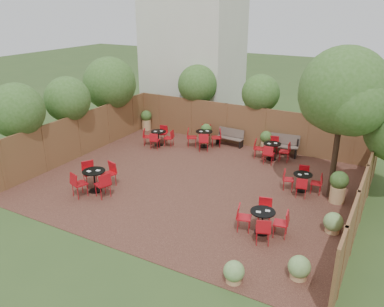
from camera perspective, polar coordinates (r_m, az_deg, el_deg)
The scene contains 13 objects.
ground at distance 15.48m, azimuth 0.55°, elevation -4.33°, with size 80.00×80.00×0.00m, color #354F23.
courtyard_paving at distance 15.47m, azimuth 0.55°, elevation -4.30°, with size 12.00×10.00×0.02m, color #391F17.
fence_back at distance 19.36m, azimuth 7.65°, elevation 4.00°, with size 12.00×0.08×2.00m, color brown.
fence_left at distance 18.51m, azimuth -16.01°, elevation 2.53°, with size 0.08×10.00×2.00m, color brown.
fence_right at distance 13.55m, azimuth 23.59°, elevation -5.48°, with size 0.08×10.00×2.00m, color brown.
neighbour_building at distance 23.29m, azimuth 0.23°, elevation 14.65°, with size 5.00×4.00×8.00m, color beige.
overhang_foliage at distance 17.82m, azimuth -0.37°, elevation 8.31°, with size 15.62×10.64×2.65m.
courtyard_tree at distance 14.09m, azimuth 21.09°, elevation 7.88°, with size 3.01×2.95×5.38m.
park_bench_left at distance 19.40m, azimuth 5.58°, elevation 2.41°, with size 1.37×0.49×0.84m.
park_bench_right at distance 18.59m, azimuth 12.88°, elevation 1.31°, with size 1.60×0.70×0.96m.
bistro_tables at distance 16.22m, azimuth 1.90°, elevation -1.30°, with size 8.95×7.97×0.96m.
planters at distance 18.07m, azimuth 6.01°, elevation 1.48°, with size 11.38×4.26×1.17m.
low_shrubs at distance 11.43m, azimuth 14.96°, elevation -13.41°, with size 2.32×4.18×0.65m.
Camera 1 is at (6.64, -12.28, 6.69)m, focal length 36.74 mm.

